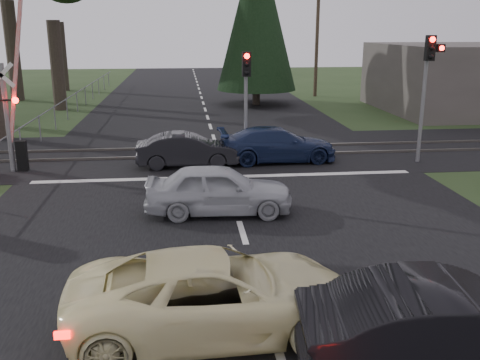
{
  "coord_description": "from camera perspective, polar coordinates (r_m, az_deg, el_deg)",
  "views": [
    {
      "loc": [
        -1.4,
        -9.46,
        4.96
      ],
      "look_at": [
        -0.03,
        3.26,
        1.3
      ],
      "focal_mm": 40.0,
      "sensor_mm": 36.0,
      "label": 1
    }
  ],
  "objects": [
    {
      "name": "ground",
      "position": [
        10.77,
        2.07,
        -11.46
      ],
      "size": [
        120.0,
        120.0,
        0.0
      ],
      "primitive_type": "plane",
      "color": "#283C1B",
      "rests_on": "ground"
    },
    {
      "name": "road",
      "position": [
        20.13,
        -1.96,
        1.7
      ],
      "size": [
        14.0,
        100.0,
        0.01
      ],
      "primitive_type": "cube",
      "color": "black",
      "rests_on": "ground"
    },
    {
      "name": "rail_corridor",
      "position": [
        22.07,
        -2.35,
        2.97
      ],
      "size": [
        120.0,
        8.0,
        0.01
      ],
      "primitive_type": "cube",
      "color": "black",
      "rests_on": "ground"
    },
    {
      "name": "stop_line",
      "position": [
        18.39,
        -1.54,
        0.35
      ],
      "size": [
        13.0,
        0.35,
        0.0
      ],
      "primitive_type": "cube",
      "color": "silver",
      "rests_on": "ground"
    },
    {
      "name": "rail_near",
      "position": [
        21.28,
        -2.2,
        2.61
      ],
      "size": [
        120.0,
        0.12,
        0.1
      ],
      "primitive_type": "cube",
      "color": "#59544C",
      "rests_on": "ground"
    },
    {
      "name": "rail_far",
      "position": [
        22.84,
        -2.48,
        3.53
      ],
      "size": [
        120.0,
        0.12,
        0.1
      ],
      "primitive_type": "cube",
      "color": "#59544C",
      "rests_on": "ground"
    },
    {
      "name": "crossing_signal",
      "position": [
        20.33,
        -23.02,
        6.49
      ],
      "size": [
        1.62,
        0.38,
        6.96
      ],
      "color": "slate",
      "rests_on": "ground"
    },
    {
      "name": "traffic_signal_right",
      "position": [
        21.01,
        19.44,
        10.58
      ],
      "size": [
        0.68,
        0.48,
        4.7
      ],
      "color": "slate",
      "rests_on": "ground"
    },
    {
      "name": "traffic_signal_center",
      "position": [
        20.39,
        0.67,
        9.89
      ],
      "size": [
        0.32,
        0.48,
        4.1
      ],
      "color": "slate",
      "rests_on": "ground"
    },
    {
      "name": "utility_pole_mid",
      "position": [
        40.68,
        8.25,
        15.46
      ],
      "size": [
        1.8,
        0.26,
        9.0
      ],
      "color": "#4C3D2D",
      "rests_on": "ground"
    },
    {
      "name": "utility_pole_far",
      "position": [
        65.22,
        2.69,
        15.73
      ],
      "size": [
        1.8,
        0.26,
        9.0
      ],
      "color": "#4C3D2D",
      "rests_on": "ground"
    },
    {
      "name": "conifer_tree",
      "position": [
        35.81,
        1.81,
        17.6
      ],
      "size": [
        5.2,
        5.2,
        11.0
      ],
      "color": "#473D33",
      "rests_on": "ground"
    },
    {
      "name": "fence_left",
      "position": [
        32.97,
        -17.37,
        6.58
      ],
      "size": [
        0.1,
        36.0,
        1.2
      ],
      "primitive_type": null,
      "color": "slate",
      "rests_on": "ground"
    },
    {
      "name": "cream_coupe",
      "position": [
        9.12,
        -2.62,
        -12.03
      ],
      "size": [
        5.01,
        2.5,
        1.36
      ],
      "primitive_type": "imported",
      "rotation": [
        0.0,
        0.0,
        1.62
      ],
      "color": "#FFF5B6",
      "rests_on": "ground"
    },
    {
      "name": "dark_hatchback",
      "position": [
        8.54,
        22.0,
        -14.84
      ],
      "size": [
        4.66,
        1.98,
        1.49
      ],
      "primitive_type": "imported",
      "rotation": [
        0.0,
        0.0,
        1.48
      ],
      "color": "black",
      "rests_on": "ground"
    },
    {
      "name": "silver_car",
      "position": [
        14.65,
        -2.28,
        -1.01
      ],
      "size": [
        4.09,
        1.81,
        1.37
      ],
      "primitive_type": "imported",
      "rotation": [
        0.0,
        0.0,
        1.52
      ],
      "color": "#ABAEB3",
      "rests_on": "ground"
    },
    {
      "name": "blue_sedan",
      "position": [
        20.49,
        3.99,
        3.79
      ],
      "size": [
        4.57,
        2.01,
        1.31
      ],
      "primitive_type": "imported",
      "rotation": [
        0.0,
        0.0,
        1.61
      ],
      "color": "#162143",
      "rests_on": "ground"
    },
    {
      "name": "dark_car_far",
      "position": [
        19.79,
        -5.64,
        3.19
      ],
      "size": [
        3.75,
        1.38,
        1.23
      ],
      "primitive_type": "imported",
      "rotation": [
        0.0,
        0.0,
        1.59
      ],
      "color": "black",
      "rests_on": "ground"
    }
  ]
}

